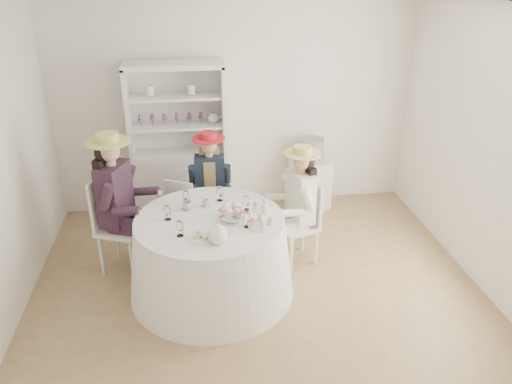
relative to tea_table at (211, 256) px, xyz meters
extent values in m
plane|color=olive|center=(0.45, -0.06, -0.41)|extent=(4.50, 4.50, 0.00)
plane|color=white|center=(0.45, -0.06, 2.29)|extent=(4.50, 4.50, 0.00)
plane|color=white|center=(0.45, 1.94, 0.94)|extent=(4.50, 0.00, 4.50)
plane|color=white|center=(0.45, -2.06, 0.94)|extent=(4.50, 0.00, 4.50)
plane|color=white|center=(2.70, -0.06, 0.94)|extent=(0.00, 4.50, 4.50)
cone|color=white|center=(0.00, 0.00, -0.01)|extent=(1.62, 1.62, 0.80)
cylinder|color=white|center=(0.00, 0.00, 0.40)|extent=(1.42, 1.42, 0.02)
cube|color=silver|center=(-0.28, 1.69, 0.03)|extent=(1.19, 0.54, 0.86)
cube|color=silver|center=(-0.28, 1.88, 0.99)|extent=(1.15, 0.15, 1.06)
cube|color=silver|center=(-0.28, 1.69, 1.51)|extent=(1.19, 0.54, 0.06)
cube|color=silver|center=(-0.84, 1.69, 0.99)|extent=(0.08, 0.43, 1.06)
cube|color=silver|center=(0.27, 1.69, 0.99)|extent=(0.08, 0.43, 1.06)
cube|color=silver|center=(-0.28, 1.69, 0.79)|extent=(1.11, 0.49, 0.03)
cube|color=silver|center=(-0.28, 1.69, 1.15)|extent=(1.11, 0.49, 0.03)
sphere|color=white|center=(0.15, 1.69, 0.87)|extent=(0.13, 0.13, 0.13)
cube|color=silver|center=(1.38, 1.66, -0.08)|extent=(0.53, 0.53, 0.65)
cylinder|color=black|center=(1.38, 1.66, 0.40)|extent=(0.33, 0.33, 0.31)
cube|color=silver|center=(-0.90, 0.52, 0.08)|extent=(0.56, 0.56, 0.04)
cylinder|color=silver|center=(-0.80, 0.30, -0.17)|extent=(0.04, 0.04, 0.48)
cylinder|color=silver|center=(-0.68, 0.62, -0.17)|extent=(0.04, 0.04, 0.48)
cylinder|color=silver|center=(-1.13, 0.42, -0.17)|extent=(0.04, 0.04, 0.48)
cylinder|color=silver|center=(-1.00, 0.74, -0.17)|extent=(0.04, 0.04, 0.48)
cube|color=silver|center=(-1.08, 0.59, 0.37)|extent=(0.18, 0.39, 0.54)
cube|color=black|center=(-0.92, 0.53, 0.48)|extent=(0.34, 0.44, 0.63)
cube|color=black|center=(-0.82, 0.38, 0.17)|extent=(0.39, 0.26, 0.13)
cylinder|color=black|center=(-0.67, 0.33, -0.16)|extent=(0.11, 0.11, 0.50)
cylinder|color=black|center=(-0.96, 0.30, 0.56)|extent=(0.21, 0.16, 0.30)
cube|color=black|center=(-0.74, 0.56, 0.17)|extent=(0.39, 0.26, 0.13)
cylinder|color=black|center=(-0.60, 0.51, -0.16)|extent=(0.11, 0.11, 0.50)
cylinder|color=black|center=(-0.80, 0.72, 0.56)|extent=(0.21, 0.16, 0.30)
cylinder|color=#D8A889|center=(-0.92, 0.53, 0.82)|extent=(0.10, 0.10, 0.09)
sphere|color=#D8A889|center=(-0.92, 0.53, 0.94)|extent=(0.21, 0.21, 0.21)
sphere|color=black|center=(-0.97, 0.55, 0.92)|extent=(0.21, 0.21, 0.21)
cube|color=black|center=(-1.00, 0.56, 0.66)|extent=(0.17, 0.27, 0.41)
cylinder|color=#C6BC60|center=(-0.92, 0.53, 1.03)|extent=(0.43, 0.43, 0.01)
cylinder|color=#C6BC60|center=(-0.92, 0.53, 1.08)|extent=(0.22, 0.22, 0.09)
cube|color=silver|center=(0.06, 1.04, 0.01)|extent=(0.40, 0.40, 0.04)
cylinder|color=silver|center=(-0.10, 0.90, -0.20)|extent=(0.03, 0.03, 0.41)
cylinder|color=silver|center=(0.20, 0.88, -0.20)|extent=(0.03, 0.03, 0.41)
cylinder|color=silver|center=(-0.08, 1.20, -0.20)|extent=(0.03, 0.03, 0.41)
cylinder|color=silver|center=(0.22, 1.18, -0.20)|extent=(0.03, 0.03, 0.41)
cube|color=silver|center=(0.07, 1.21, 0.26)|extent=(0.35, 0.05, 0.46)
cube|color=#192333|center=(0.06, 1.06, 0.36)|extent=(0.35, 0.21, 0.54)
cube|color=tan|center=(0.06, 1.06, 0.36)|extent=(0.14, 0.21, 0.46)
cube|color=#192333|center=(-0.03, 0.93, 0.09)|extent=(0.14, 0.32, 0.11)
cylinder|color=#192333|center=(-0.04, 0.80, -0.19)|extent=(0.09, 0.09, 0.43)
cylinder|color=#192333|center=(-0.14, 1.03, 0.42)|extent=(0.09, 0.17, 0.26)
cube|color=#192333|center=(0.13, 0.92, 0.09)|extent=(0.14, 0.32, 0.11)
cylinder|color=#192333|center=(0.13, 0.79, -0.19)|extent=(0.09, 0.09, 0.43)
cylinder|color=#192333|center=(0.25, 1.01, 0.42)|extent=(0.09, 0.17, 0.26)
cylinder|color=#D8A889|center=(0.06, 1.06, 0.64)|extent=(0.08, 0.08, 0.07)
sphere|color=#D8A889|center=(0.06, 1.06, 0.75)|extent=(0.18, 0.18, 0.18)
sphere|color=tan|center=(0.06, 1.10, 0.73)|extent=(0.18, 0.18, 0.18)
cube|color=tan|center=(0.06, 1.13, 0.51)|extent=(0.23, 0.09, 0.35)
cylinder|color=red|center=(0.06, 1.06, 0.83)|extent=(0.37, 0.37, 0.01)
cylinder|color=red|center=(0.06, 1.06, 0.87)|extent=(0.19, 0.19, 0.07)
cube|color=silver|center=(0.95, 0.42, 0.02)|extent=(0.47, 0.47, 0.04)
cylinder|color=silver|center=(0.76, 0.52, -0.20)|extent=(0.03, 0.03, 0.42)
cylinder|color=silver|center=(0.85, 0.23, -0.20)|extent=(0.03, 0.03, 0.42)
cylinder|color=silver|center=(1.05, 0.61, -0.20)|extent=(0.03, 0.03, 0.42)
cylinder|color=silver|center=(1.14, 0.32, -0.20)|extent=(0.03, 0.03, 0.42)
cube|color=silver|center=(1.12, 0.47, 0.28)|extent=(0.13, 0.35, 0.47)
cube|color=white|center=(0.97, 0.42, 0.37)|extent=(0.28, 0.38, 0.55)
cube|color=white|center=(0.82, 0.47, 0.10)|extent=(0.34, 0.21, 0.11)
cylinder|color=white|center=(0.69, 0.43, -0.19)|extent=(0.09, 0.09, 0.44)
cylinder|color=white|center=(0.88, 0.60, 0.44)|extent=(0.18, 0.13, 0.26)
cube|color=white|center=(0.87, 0.30, 0.10)|extent=(0.34, 0.21, 0.11)
cylinder|color=white|center=(0.74, 0.26, -0.19)|extent=(0.09, 0.09, 0.44)
cylinder|color=white|center=(0.99, 0.22, 0.44)|extent=(0.18, 0.13, 0.26)
cylinder|color=#D8A889|center=(0.97, 0.42, 0.66)|extent=(0.09, 0.09, 0.08)
sphere|color=#D8A889|center=(0.97, 0.42, 0.77)|extent=(0.18, 0.18, 0.18)
sphere|color=black|center=(1.01, 0.44, 0.75)|extent=(0.18, 0.18, 0.18)
cube|color=black|center=(1.04, 0.45, 0.53)|extent=(0.14, 0.24, 0.36)
cylinder|color=#C6BC60|center=(0.97, 0.42, 0.85)|extent=(0.38, 0.38, 0.01)
cylinder|color=#C6BC60|center=(0.97, 0.42, 0.89)|extent=(0.19, 0.19, 0.08)
cube|color=silver|center=(-0.22, 0.93, 0.00)|extent=(0.48, 0.48, 0.04)
cylinder|color=silver|center=(-0.03, 0.99, -0.21)|extent=(0.03, 0.03, 0.39)
cylinder|color=silver|center=(-0.28, 1.12, -0.21)|extent=(0.03, 0.03, 0.39)
cylinder|color=silver|center=(-0.16, 0.73, -0.21)|extent=(0.03, 0.03, 0.39)
cylinder|color=silver|center=(-0.41, 0.87, -0.21)|extent=(0.03, 0.03, 0.39)
cube|color=silver|center=(-0.29, 0.78, 0.24)|extent=(0.31, 0.18, 0.45)
imported|color=white|center=(-0.20, 0.21, 0.45)|extent=(0.12, 0.12, 0.08)
imported|color=white|center=(-0.03, 0.26, 0.44)|extent=(0.08, 0.08, 0.07)
imported|color=white|center=(0.27, 0.15, 0.44)|extent=(0.08, 0.08, 0.06)
imported|color=white|center=(0.21, -0.07, 0.44)|extent=(0.21, 0.21, 0.05)
sphere|color=pink|center=(0.26, 0.00, 0.50)|extent=(0.07, 0.07, 0.07)
sphere|color=white|center=(0.24, 0.05, 0.50)|extent=(0.07, 0.07, 0.07)
sphere|color=pink|center=(0.19, 0.06, 0.50)|extent=(0.07, 0.07, 0.07)
sphere|color=white|center=(0.15, 0.03, 0.50)|extent=(0.07, 0.07, 0.07)
sphere|color=pink|center=(0.15, -0.02, 0.50)|extent=(0.07, 0.07, 0.07)
sphere|color=white|center=(0.19, -0.06, 0.50)|extent=(0.07, 0.07, 0.07)
sphere|color=pink|center=(0.24, -0.04, 0.50)|extent=(0.07, 0.07, 0.07)
sphere|color=white|center=(0.05, -0.43, 0.49)|extent=(0.18, 0.18, 0.18)
cylinder|color=white|center=(0.16, -0.43, 0.50)|extent=(0.10, 0.03, 0.08)
cylinder|color=white|center=(0.05, -0.43, 0.58)|extent=(0.04, 0.04, 0.02)
cylinder|color=white|center=(-0.08, -0.33, 0.42)|extent=(0.26, 0.26, 0.01)
cube|color=beige|center=(-0.13, -0.35, 0.44)|extent=(0.06, 0.04, 0.03)
cube|color=beige|center=(-0.08, -0.33, 0.45)|extent=(0.07, 0.05, 0.03)
cube|color=beige|center=(-0.03, -0.31, 0.44)|extent=(0.07, 0.06, 0.03)
cube|color=beige|center=(-0.10, -0.30, 0.45)|extent=(0.07, 0.07, 0.03)
cube|color=beige|center=(-0.05, -0.37, 0.44)|extent=(0.06, 0.07, 0.03)
cylinder|color=white|center=(0.47, -0.20, 0.42)|extent=(0.25, 0.25, 0.01)
cylinder|color=white|center=(0.47, -0.20, 0.50)|extent=(0.02, 0.02, 0.17)
cylinder|color=white|center=(0.47, -0.20, 0.58)|extent=(0.19, 0.19, 0.01)
camera|label=1|loc=(-0.12, -4.14, 2.68)|focal=35.00mm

